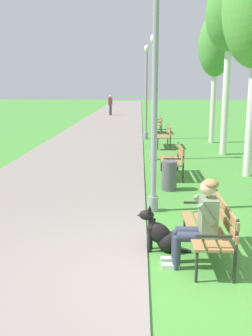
{
  "coord_description": "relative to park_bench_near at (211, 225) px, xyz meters",
  "views": [
    {
      "loc": [
        -0.33,
        -4.47,
        2.47
      ],
      "look_at": [
        -0.59,
        2.72,
        0.9
      ],
      "focal_mm": 40.99,
      "sensor_mm": 36.0,
      "label": 1
    }
  ],
  "objects": [
    {
      "name": "pedestrian_distant",
      "position": [
        -3.44,
        25.99,
        0.33
      ],
      "size": [
        0.32,
        0.22,
        1.65
      ],
      "color": "#383842",
      "rests_on": "ground"
    },
    {
      "name": "park_bench_mid",
      "position": [
        -0.11,
        5.06,
        0.0
      ],
      "size": [
        0.55,
        1.5,
        0.85
      ],
      "color": "olive",
      "rests_on": "ground"
    },
    {
      "name": "paved_path",
      "position": [
        -3.03,
        23.28,
        -0.49
      ],
      "size": [
        4.24,
        60.0,
        0.04
      ],
      "primitive_type": "cube",
      "color": "gray",
      "rests_on": "ground"
    },
    {
      "name": "park_bench_far",
      "position": [
        -0.04,
        10.2,
        0.0
      ],
      "size": [
        0.55,
        1.5,
        0.85
      ],
      "color": "olive",
      "rests_on": "ground"
    },
    {
      "name": "lamp_post_mid",
      "position": [
        -0.61,
        7.51,
        1.58
      ],
      "size": [
        0.24,
        0.24,
        4.04
      ],
      "color": "gray",
      "rests_on": "ground"
    },
    {
      "name": "birch_tree_fifth",
      "position": [
        2.07,
        11.46,
        3.5
      ],
      "size": [
        1.43,
        1.48,
        5.36
      ],
      "color": "silver",
      "rests_on": "ground"
    },
    {
      "name": "lamp_post_far",
      "position": [
        -0.76,
        12.44,
        1.65
      ],
      "size": [
        0.24,
        0.24,
        4.18
      ],
      "color": "gray",
      "rests_on": "ground"
    },
    {
      "name": "person_seated_on_near_bench",
      "position": [
        -0.21,
        -0.24,
        0.17
      ],
      "size": [
        0.74,
        0.49,
        1.25
      ],
      "color": "#33384C",
      "rests_on": "ground"
    },
    {
      "name": "birch_tree_fourth",
      "position": [
        1.97,
        8.57,
        4.2
      ],
      "size": [
        1.64,
        1.59,
        6.04
      ],
      "color": "silver",
      "rests_on": "ground"
    },
    {
      "name": "lamp_post_near",
      "position": [
        -0.76,
        2.13,
        1.77
      ],
      "size": [
        0.24,
        0.24,
        4.41
      ],
      "color": "gray",
      "rests_on": "ground"
    },
    {
      "name": "ground_plane",
      "position": [
        -0.7,
        -0.72,
        -0.51
      ],
      "size": [
        120.0,
        120.0,
        0.0
      ],
      "primitive_type": "plane",
      "color": "#478E38"
    },
    {
      "name": "litter_bin",
      "position": [
        -0.32,
        3.7,
        -0.16
      ],
      "size": [
        0.36,
        0.36,
        0.7
      ],
      "primitive_type": "cylinder",
      "color": "#515156",
      "rests_on": "ground"
    },
    {
      "name": "park_bench_near",
      "position": [
        0.0,
        0.0,
        0.0
      ],
      "size": [
        0.55,
        1.5,
        0.85
      ],
      "color": "olive",
      "rests_on": "ground"
    },
    {
      "name": "park_bench_furthest",
      "position": [
        -0.12,
        14.84,
        0.0
      ],
      "size": [
        0.55,
        1.5,
        0.85
      ],
      "color": "olive",
      "rests_on": "ground"
    },
    {
      "name": "dog_black",
      "position": [
        -0.69,
        0.23,
        -0.25
      ],
      "size": [
        0.83,
        0.32,
        0.71
      ],
      "color": "black",
      "rests_on": "ground"
    }
  ]
}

